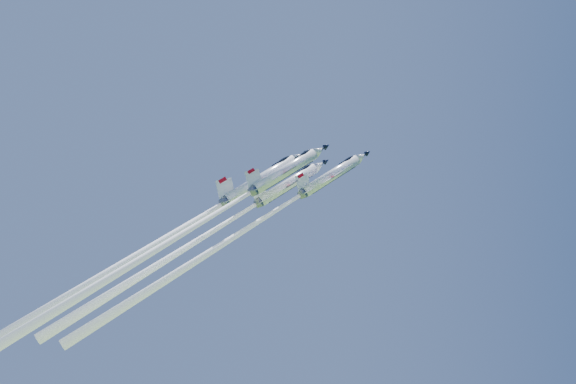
{
  "coord_description": "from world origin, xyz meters",
  "views": [
    {
      "loc": [
        2.0,
        -98.48,
        58.41
      ],
      "look_at": [
        0.0,
        0.0,
        80.43
      ],
      "focal_mm": 40.0,
      "sensor_mm": 36.0,
      "label": 1
    }
  ],
  "objects_px": {
    "jet_lead": "(239,234)",
    "jet_right": "(161,247)",
    "jet_left": "(204,237)",
    "jet_slot": "(166,238)"
  },
  "relations": [
    {
      "from": "jet_lead",
      "to": "jet_right",
      "type": "height_order",
      "value": "jet_lead"
    },
    {
      "from": "jet_left",
      "to": "jet_right",
      "type": "relative_size",
      "value": 0.88
    },
    {
      "from": "jet_lead",
      "to": "jet_slot",
      "type": "xyz_separation_m",
      "value": [
        -10.54,
        -3.21,
        -1.04
      ]
    },
    {
      "from": "jet_left",
      "to": "jet_slot",
      "type": "relative_size",
      "value": 0.92
    },
    {
      "from": "jet_left",
      "to": "jet_right",
      "type": "height_order",
      "value": "jet_left"
    },
    {
      "from": "jet_right",
      "to": "jet_slot",
      "type": "relative_size",
      "value": 1.05
    },
    {
      "from": "jet_lead",
      "to": "jet_right",
      "type": "bearing_deg",
      "value": -59.63
    },
    {
      "from": "jet_lead",
      "to": "jet_left",
      "type": "xyz_separation_m",
      "value": [
        -5.88,
        2.82,
        0.0
      ]
    },
    {
      "from": "jet_right",
      "to": "jet_lead",
      "type": "bearing_deg",
      "value": 120.37
    },
    {
      "from": "jet_lead",
      "to": "jet_slot",
      "type": "relative_size",
      "value": 0.96
    }
  ]
}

